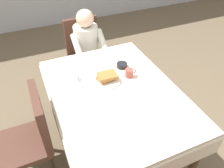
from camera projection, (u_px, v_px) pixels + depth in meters
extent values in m
plane|color=brown|center=(115.00, 141.00, 2.45)|extent=(14.00, 14.00, 0.00)
cube|color=silver|center=(115.00, 93.00, 1.99)|extent=(1.10, 1.50, 0.04)
cube|color=silver|center=(89.00, 61.00, 2.60)|extent=(1.10, 0.01, 0.18)
cube|color=silver|center=(56.00, 120.00, 1.89)|extent=(0.01, 1.50, 0.18)
cube|color=silver|center=(165.00, 87.00, 2.23)|extent=(0.01, 1.50, 0.18)
cylinder|color=brown|center=(196.00, 158.00, 1.90)|extent=(0.07, 0.07, 0.70)
cylinder|color=brown|center=(55.00, 92.00, 2.56)|extent=(0.07, 0.07, 0.70)
cylinder|color=brown|center=(127.00, 73.00, 2.85)|extent=(0.07, 0.07, 0.70)
cube|color=#4C2D23|center=(87.00, 59.00, 2.96)|extent=(0.44, 0.44, 0.05)
cube|color=#4C2D23|center=(81.00, 35.00, 2.93)|extent=(0.44, 0.06, 0.48)
cylinder|color=#2D2319|center=(105.00, 77.00, 3.03)|extent=(0.04, 0.04, 0.40)
cylinder|color=#2D2319|center=(80.00, 83.00, 2.92)|extent=(0.04, 0.04, 0.40)
cylinder|color=#2D2319|center=(96.00, 63.00, 3.29)|extent=(0.04, 0.04, 0.40)
cylinder|color=#2D2319|center=(73.00, 69.00, 3.18)|extent=(0.04, 0.04, 0.40)
cylinder|color=silver|center=(86.00, 43.00, 2.78)|extent=(0.30, 0.30, 0.46)
sphere|color=beige|center=(85.00, 18.00, 2.56)|extent=(0.21, 0.21, 0.21)
cylinder|color=silver|center=(102.00, 41.00, 2.69)|extent=(0.08, 0.29, 0.23)
cylinder|color=silver|center=(77.00, 46.00, 2.59)|extent=(0.08, 0.29, 0.23)
cylinder|color=#383D51|center=(99.00, 78.00, 2.97)|extent=(0.10, 0.10, 0.45)
cylinder|color=#383D51|center=(88.00, 81.00, 2.92)|extent=(0.10, 0.10, 0.45)
cube|color=#4C2D23|center=(24.00, 145.00, 1.91)|extent=(0.44, 0.44, 0.05)
cube|color=#4C2D23|center=(41.00, 117.00, 1.81)|extent=(0.06, 0.44, 0.48)
cylinder|color=#2D2319|center=(8.00, 150.00, 2.13)|extent=(0.04, 0.04, 0.40)
cylinder|color=#2D2319|center=(53.00, 168.00, 1.98)|extent=(0.04, 0.04, 0.40)
cylinder|color=#2D2319|center=(46.00, 138.00, 2.24)|extent=(0.04, 0.04, 0.40)
cylinder|color=white|center=(106.00, 80.00, 2.09)|extent=(0.28, 0.28, 0.02)
cube|color=#A36B33|center=(107.00, 78.00, 2.09)|extent=(0.21, 0.15, 0.03)
cube|color=#A36B33|center=(107.00, 75.00, 2.06)|extent=(0.18, 0.14, 0.03)
cylinder|color=#B24C42|center=(129.00, 73.00, 2.12)|extent=(0.08, 0.08, 0.08)
torus|color=#B24C42|center=(134.00, 71.00, 2.14)|extent=(0.05, 0.01, 0.05)
cylinder|color=black|center=(122.00, 65.00, 2.26)|extent=(0.11, 0.11, 0.04)
cone|color=silver|center=(77.00, 77.00, 2.08)|extent=(0.08, 0.08, 0.07)
cube|color=silver|center=(88.00, 87.00, 2.02)|extent=(0.03, 0.18, 0.00)
cube|color=silver|center=(125.00, 77.00, 2.14)|extent=(0.04, 0.20, 0.00)
cube|color=silver|center=(121.00, 100.00, 1.89)|extent=(0.15, 0.03, 0.00)
cube|color=white|center=(87.00, 103.00, 1.86)|extent=(0.18, 0.13, 0.01)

